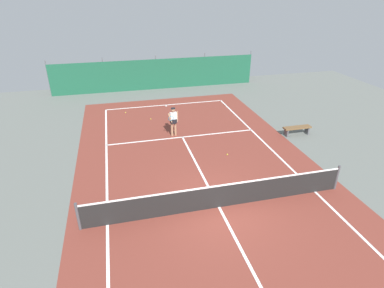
{
  "coord_description": "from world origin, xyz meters",
  "views": [
    {
      "loc": [
        -3.31,
        -9.04,
        7.45
      ],
      "look_at": [
        -0.13,
        3.7,
        0.9
      ],
      "focal_mm": 29.39,
      "sensor_mm": 36.0,
      "label": 1
    }
  ],
  "objects": [
    {
      "name": "ground_plane",
      "position": [
        0.0,
        0.0,
        0.0
      ],
      "size": [
        36.0,
        36.0,
        0.0
      ],
      "primitive_type": "plane",
      "color": "slate"
    },
    {
      "name": "courtside_bench",
      "position": [
        6.31,
        5.16,
        0.37
      ],
      "size": [
        1.6,
        0.4,
        0.49
      ],
      "color": "brown",
      "rests_on": "ground"
    },
    {
      "name": "tennis_ball_by_sideline",
      "position": [
        1.71,
        3.84,
        0.03
      ],
      "size": [
        0.07,
        0.07,
        0.07
      ],
      "primitive_type": "sphere",
      "color": "#CCDB33",
      "rests_on": "ground"
    },
    {
      "name": "tennis_net",
      "position": [
        0.0,
        0.0,
        0.51
      ],
      "size": [
        10.12,
        0.1,
        1.1
      ],
      "color": "black",
      "rests_on": "ground"
    },
    {
      "name": "tennis_player",
      "position": [
        -0.42,
        6.72,
        0.96
      ],
      "size": [
        0.65,
        0.8,
        1.64
      ],
      "rotation": [
        0.0,
        0.0,
        3.29
      ],
      "color": "#9E7051",
      "rests_on": "ground"
    },
    {
      "name": "court_surface",
      "position": [
        0.0,
        0.0,
        0.0
      ],
      "size": [
        11.02,
        26.6,
        0.01
      ],
      "color": "brown",
      "rests_on": "ground"
    },
    {
      "name": "tennis_ball_midcourt",
      "position": [
        -1.37,
        9.46,
        0.03
      ],
      "size": [
        0.07,
        0.07,
        0.07
      ],
      "primitive_type": "sphere",
      "color": "#CCDB33",
      "rests_on": "ground"
    },
    {
      "name": "tennis_ball_near_player",
      "position": [
        -2.85,
        11.0,
        0.03
      ],
      "size": [
        0.07,
        0.07,
        0.07
      ],
      "primitive_type": "sphere",
      "color": "#CCDB33",
      "rests_on": "ground"
    },
    {
      "name": "back_fence",
      "position": [
        -0.0,
        16.5,
        0.67
      ],
      "size": [
        16.3,
        0.98,
        2.7
      ],
      "color": "#195138",
      "rests_on": "ground"
    },
    {
      "name": "parked_car",
      "position": [
        1.22,
        18.32,
        0.84
      ],
      "size": [
        2.04,
        4.21,
        1.68
      ],
      "rotation": [
        0.0,
        0.0,
        0.01
      ],
      "color": "black",
      "rests_on": "ground"
    }
  ]
}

